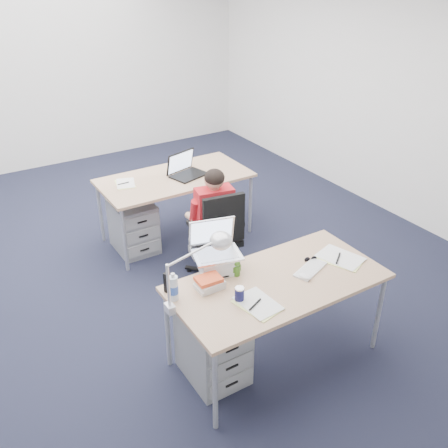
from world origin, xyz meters
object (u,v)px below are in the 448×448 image
at_px(can_koozie, 239,294).
at_px(cordless_phone, 167,282).
at_px(desk_far, 175,181).
at_px(drawer_pedestal_near, 213,346).
at_px(desk_lamp, 189,273).
at_px(dark_laptop, 188,164).
at_px(headphones, 223,270).
at_px(office_chair, 217,253).
at_px(silver_laptop, 217,249).
at_px(bear_figurine, 237,267).
at_px(sunglasses, 311,259).
at_px(seated_person, 210,219).
at_px(computer_mouse, 305,277).
at_px(water_bottle, 173,286).
at_px(book_stack, 209,283).
at_px(drawer_pedestal_far, 134,226).
at_px(desk_near, 278,286).
at_px(far_cup, 188,162).
at_px(wireless_keyboard, 310,269).

distance_m(can_koozie, cordless_phone, 0.52).
relative_size(desk_far, drawer_pedestal_near, 2.91).
bearing_deg(can_koozie, desk_lamp, 155.99).
bearing_deg(dark_laptop, headphones, -126.32).
distance_m(office_chair, dark_laptop, 1.07).
bearing_deg(silver_laptop, drawer_pedestal_near, -112.29).
bearing_deg(bear_figurine, drawer_pedestal_near, -148.95).
distance_m(headphones, sunglasses, 0.70).
bearing_deg(cordless_phone, bear_figurine, -27.57).
xyz_separation_m(seated_person, sunglasses, (0.17, -1.26, 0.17)).
bearing_deg(headphones, computer_mouse, -52.42).
relative_size(water_bottle, book_stack, 1.10).
height_order(cordless_phone, sunglasses, cordless_phone).
relative_size(drawer_pedestal_near, cordless_phone, 3.47).
bearing_deg(drawer_pedestal_far, water_bottle, -103.32).
height_order(desk_near, bear_figurine, bear_figurine).
bearing_deg(bear_figurine, dark_laptop, 78.69).
distance_m(can_koozie, far_cup, 2.51).
relative_size(office_chair, dark_laptop, 2.65).
distance_m(bear_figurine, cordless_phone, 0.54).
xyz_separation_m(sunglasses, dark_laptop, (-0.02, 1.97, 0.12)).
relative_size(drawer_pedestal_near, drawer_pedestal_far, 1.00).
height_order(desk_near, office_chair, office_chair).
xyz_separation_m(can_koozie, water_bottle, (-0.38, 0.25, 0.05)).
bearing_deg(desk_near, desk_lamp, 172.62).
xyz_separation_m(drawer_pedestal_far, far_cup, (0.78, 0.20, 0.50)).
distance_m(drawer_pedestal_far, desk_lamp, 2.18).
relative_size(book_stack, far_cup, 2.08).
relative_size(headphones, far_cup, 2.38).
xyz_separation_m(desk_near, drawer_pedestal_near, (-0.51, 0.08, -0.41)).
height_order(drawer_pedestal_near, cordless_phone, cordless_phone).
bearing_deg(dark_laptop, far_cup, 48.60).
relative_size(office_chair, wireless_keyboard, 3.13).
distance_m(wireless_keyboard, computer_mouse, 0.13).
bearing_deg(cordless_phone, wireless_keyboard, -35.41).
xyz_separation_m(office_chair, silver_laptop, (-0.49, -0.83, 0.64)).
distance_m(desk_far, sunglasses, 2.04).
xyz_separation_m(sunglasses, desk_lamp, (-1.06, 0.01, 0.24)).
relative_size(desk_far, dark_laptop, 4.38).
bearing_deg(cordless_phone, far_cup, 40.48).
xyz_separation_m(desk_far, book_stack, (-0.69, -1.92, 0.09)).
height_order(drawer_pedestal_far, water_bottle, water_bottle).
relative_size(drawer_pedestal_near, wireless_keyboard, 1.78).
distance_m(bear_figurine, desk_lamp, 0.51).
relative_size(can_koozie, book_stack, 0.56).
bearing_deg(wireless_keyboard, computer_mouse, -169.01).
bearing_deg(computer_mouse, far_cup, 65.67).
height_order(drawer_pedestal_far, dark_laptop, dark_laptop).
height_order(office_chair, wireless_keyboard, office_chair).
distance_m(drawer_pedestal_far, book_stack, 2.00).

